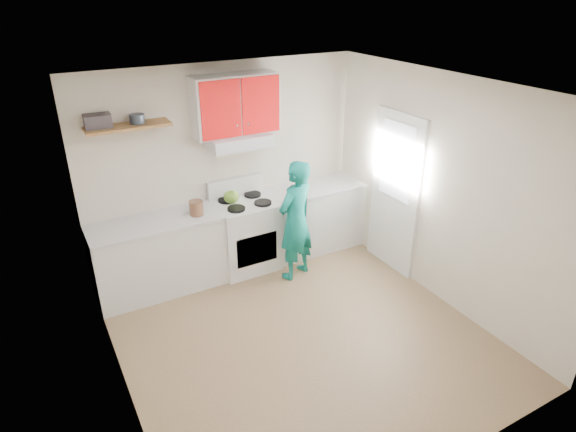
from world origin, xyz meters
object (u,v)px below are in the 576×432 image
kettle (231,197)px  person (296,221)px  stove (246,235)px  tin (137,119)px  crock (196,209)px

kettle → person: person is taller
stove → kettle: bearing=154.2°
tin → person: bearing=-23.4°
tin → kettle: size_ratio=0.85×
stove → tin: tin is taller
person → tin: bearing=-44.5°
kettle → crock: size_ratio=0.97×
stove → person: 0.74m
stove → crock: (-0.65, -0.05, 0.54)m
tin → crock: size_ratio=0.83×
crock → person: 1.21m
tin → person: tin is taller
stove → kettle: (-0.15, 0.07, 0.54)m
stove → crock: crock is taller
tin → crock: bearing=-25.5°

